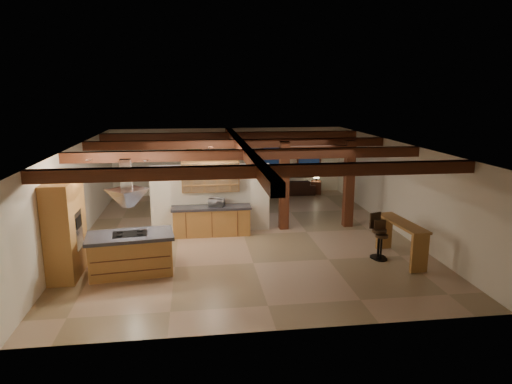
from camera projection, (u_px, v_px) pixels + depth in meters
ground at (243, 235)px, 14.56m from camera, size 12.00×12.00×0.00m
room_walls at (243, 180)px, 14.17m from camera, size 12.00×12.00×12.00m
ceiling_beams at (243, 149)px, 13.95m from camera, size 10.00×12.00×0.28m
timber_posts at (317, 176)px, 14.98m from camera, size 2.50×0.30×2.90m
partition_wall at (211, 198)px, 14.67m from camera, size 3.80×0.18×2.20m
pantry_cabinet at (65, 228)px, 11.18m from camera, size 0.67×1.60×2.40m
back_counter at (212, 221)px, 14.43m from camera, size 2.50×0.66×0.94m
upper_display_cabinet at (210, 177)px, 14.32m from camera, size 1.80×0.36×0.95m
range_hood at (128, 205)px, 11.12m from camera, size 1.10×1.10×1.40m
back_windows at (292, 159)px, 20.33m from camera, size 2.70×0.07×1.70m
framed_art at (194, 156)px, 19.73m from camera, size 0.65×0.05×0.85m
recessed_cans at (153, 155)px, 11.73m from camera, size 3.16×2.46×0.03m
kitchen_island at (131, 253)px, 11.39m from camera, size 2.22×1.36×1.05m
dining_table at (228, 204)px, 17.32m from camera, size 1.82×1.22×0.59m
sofa at (289, 187)px, 20.15m from camera, size 2.20×0.90×0.64m
microwave at (217, 202)px, 14.32m from camera, size 0.55×0.47×0.26m
bar_counter at (401, 234)px, 12.28m from camera, size 0.68×2.06×1.06m
side_table at (316, 187)px, 20.24m from camera, size 0.56×0.56×0.56m
table_lamp at (316, 176)px, 20.13m from camera, size 0.27×0.27×0.32m
bar_stool_a at (381, 240)px, 12.33m from camera, size 0.38×0.38×1.08m
bar_stool_b at (378, 235)px, 12.45m from camera, size 0.46×0.47×1.24m
dining_chairs at (228, 196)px, 17.25m from camera, size 1.87×1.87×1.18m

